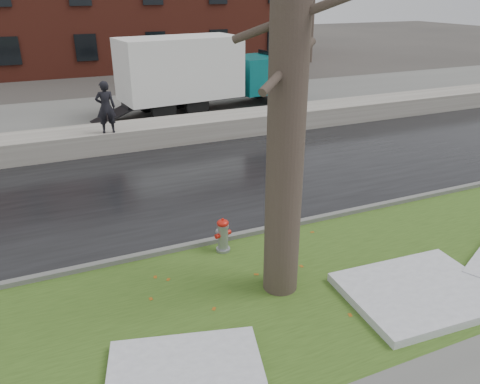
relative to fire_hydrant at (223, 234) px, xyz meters
name	(u,v)px	position (x,y,z in m)	size (l,w,h in m)	color
ground	(253,262)	(0.41, -0.60, -0.44)	(120.00, 120.00, 0.00)	#47423D
verge	(282,294)	(0.41, -1.85, -0.42)	(60.00, 4.50, 0.04)	#314C19
road	(186,184)	(0.41, 3.90, -0.43)	(60.00, 7.00, 0.03)	black
parking_lot	(127,116)	(0.41, 12.40, -0.43)	(60.00, 9.00, 0.03)	slate
curb	(234,237)	(0.41, 0.40, -0.37)	(60.00, 0.15, 0.14)	slate
snowbank	(150,134)	(0.41, 8.10, -0.07)	(60.00, 1.60, 0.75)	#A7A399
bg_tree_right	(312,16)	(16.41, 23.40, 2.89)	(1.40, 1.62, 6.50)	brown
fire_hydrant	(223,234)	(0.00, 0.00, 0.00)	(0.38, 0.34, 0.76)	gray
tree	(289,71)	(0.48, -1.64, 3.54)	(1.43, 1.60, 7.82)	brown
box_truck	(202,72)	(3.80, 12.01, 1.30)	(9.97, 3.18, 3.29)	black
worker	(106,107)	(-1.09, 7.50, 1.16)	(0.62, 0.41, 1.70)	black
snow_patch_near	(419,292)	(2.64, -2.90, -0.32)	(2.60, 2.00, 0.16)	silver
snow_patch_far	(186,375)	(-1.80, -3.10, -0.33)	(2.20, 1.60, 0.14)	silver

